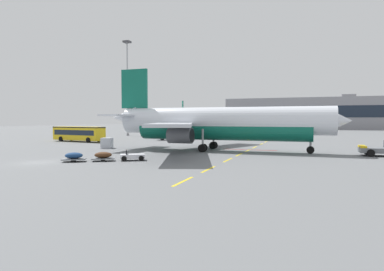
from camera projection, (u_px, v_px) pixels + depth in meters
The scene contains 9 objects.
apron_paint_markings at pixel (263, 143), 64.10m from camera, with size 8.00×95.12×0.01m.
airliner_foreground at pixel (218, 123), 48.28m from camera, with size 34.67×34.63×12.20m.
airliner_far_center at pixel (185, 121), 126.50m from camera, with size 31.34×32.95×12.01m.
apron_shuttle_bus at pixel (79, 133), 68.38m from camera, with size 12.30×4.64×3.00m.
ground_power_truck at pixel (174, 132), 73.72m from camera, with size 7.37×5.09×3.14m.
baggage_train at pixel (104, 156), 36.44m from camera, with size 8.11×5.70×1.14m.
uld_cargo_container at pixel (107, 143), 52.74m from camera, with size 1.99×1.96×1.60m.
apron_light_mast_near at pixel (127, 77), 92.95m from camera, with size 1.80×1.80×25.82m.
terminal_satellite at pixel (319, 114), 159.62m from camera, with size 84.29×22.44×15.87m.
Camera 1 is at (26.77, -27.66, 4.48)m, focal length 31.81 mm.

